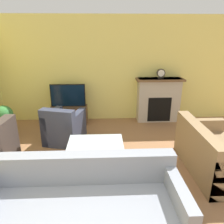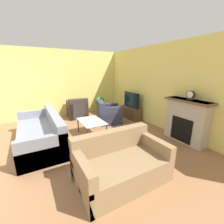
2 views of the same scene
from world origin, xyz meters
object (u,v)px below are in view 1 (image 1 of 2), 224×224
at_px(tv, 68,95).
at_px(potted_plant, 4,119).
at_px(mantel_clock, 161,73).
at_px(couch_sectional, 82,208).
at_px(coffee_table, 96,145).
at_px(couch_loveseat, 213,155).
at_px(armchair_accent, 64,128).

distance_m(tv, potted_plant, 1.58).
height_order(tv, mantel_clock, mantel_clock).
distance_m(couch_sectional, coffee_table, 1.37).
bearing_deg(coffee_table, couch_loveseat, -7.39).
distance_m(couch_loveseat, armchair_accent, 2.99).
xyz_separation_m(coffee_table, potted_plant, (-2.10, 1.25, 0.04)).
distance_m(coffee_table, mantel_clock, 2.79).
distance_m(couch_loveseat, potted_plant, 4.39).
bearing_deg(couch_sectional, tv, 100.30).
bearing_deg(tv, mantel_clock, 2.09).
relative_size(tv, potted_plant, 1.19).
bearing_deg(couch_loveseat, coffee_table, 82.61).
height_order(tv, armchair_accent, tv).
xyz_separation_m(couch_loveseat, mantel_clock, (-0.38, 2.34, 1.00)).
distance_m(armchair_accent, coffee_table, 1.19).
bearing_deg(tv, coffee_table, -69.49).
distance_m(couch_loveseat, coffee_table, 2.04).
distance_m(couch_sectional, couch_loveseat, 2.42).
xyz_separation_m(couch_sectional, armchair_accent, (-0.58, 2.31, 0.02)).
distance_m(potted_plant, mantel_clock, 3.92).
relative_size(couch_loveseat, armchair_accent, 1.61).
bearing_deg(potted_plant, tv, 28.80).
relative_size(coffee_table, mantel_clock, 4.01).
bearing_deg(tv, couch_sectional, -79.70).
xyz_separation_m(couch_sectional, mantel_clock, (1.78, 3.44, 1.00)).
bearing_deg(couch_loveseat, tv, 50.82).
xyz_separation_m(armchair_accent, coffee_table, (0.71, -0.95, 0.10)).
relative_size(couch_loveseat, potted_plant, 2.12).
height_order(couch_loveseat, coffee_table, couch_loveseat).
bearing_deg(coffee_table, mantel_clock, 51.72).
distance_m(coffee_table, potted_plant, 2.44).
relative_size(couch_sectional, coffee_table, 2.46).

